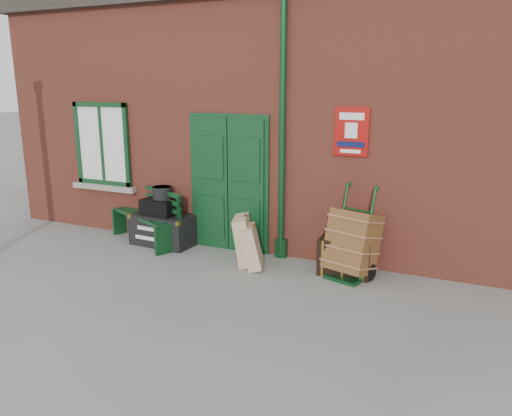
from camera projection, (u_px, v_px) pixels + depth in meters
The scene contains 10 objects.
ground at pixel (201, 282), 7.05m from camera, with size 80.00×80.00×0.00m, color gray.
station_building at pixel (291, 114), 9.61m from camera, with size 10.30×4.30×4.36m.
bench at pixel (148, 214), 8.76m from camera, with size 1.66×1.11×0.99m.
houdini_trunk at pixel (164, 229), 8.64m from camera, with size 1.07×0.59×0.54m, color black.
strongbox at pixel (160, 207), 8.57m from camera, with size 0.59×0.43×0.27m, color black.
hatbox at pixel (162, 193), 8.52m from camera, with size 0.32×0.32×0.21m, color black.
suitcase_back at pixel (244, 240), 7.65m from camera, with size 0.21×0.53×0.75m, color tan.
suitcase_front at pixel (252, 247), 7.51m from camera, with size 0.19×0.48×0.64m, color tan.
porter_trolley at pixel (352, 243), 7.13m from camera, with size 0.80×0.84×1.31m.
dark_trunk at pixel (346, 256), 7.30m from camera, with size 0.75×0.49×0.55m, color black.
Camera 1 is at (3.45, -5.67, 2.72)m, focal length 35.00 mm.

